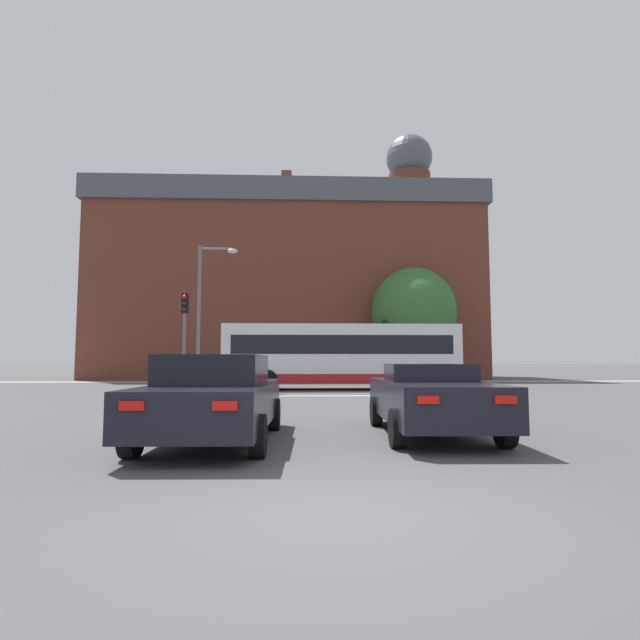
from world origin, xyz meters
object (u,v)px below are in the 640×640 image
car_saloon_left (215,397)px  street_lamp_junction (206,301)px  traffic_light_far_right (384,340)px  traffic_light_near_left (184,327)px  pedestrian_waiting (294,368)px  car_roadster_right (431,398)px  bus_crossing_lead (341,355)px

car_saloon_left → street_lamp_junction: bearing=103.1°
car_saloon_left → street_lamp_junction: size_ratio=0.70×
traffic_light_far_right → traffic_light_near_left: bearing=-129.4°
pedestrian_waiting → traffic_light_near_left: bearing=-104.1°
car_roadster_right → bus_crossing_lead: size_ratio=0.40×
car_saloon_left → street_lamp_junction: street_lamp_junction is taller
car_roadster_right → street_lamp_junction: size_ratio=0.67×
traffic_light_near_left → street_lamp_junction: 3.46m
car_saloon_left → pedestrian_waiting: pedestrian_waiting is taller
car_saloon_left → street_lamp_junction: 15.56m
car_roadster_right → car_saloon_left: bearing=-169.2°
traffic_light_far_right → car_saloon_left: bearing=-106.3°
traffic_light_near_left → traffic_light_far_right: (10.40, 12.66, -0.00)m
bus_crossing_lead → street_lamp_junction: size_ratio=1.67×
bus_crossing_lead → traffic_light_far_right: traffic_light_far_right is taller
car_roadster_right → bus_crossing_lead: bearing=93.5°
traffic_light_far_right → pedestrian_waiting: traffic_light_far_right is taller
street_lamp_junction → pedestrian_waiting: 12.07m
bus_crossing_lead → street_lamp_junction: 7.09m
car_saloon_left → traffic_light_far_right: bearing=75.2°
car_saloon_left → traffic_light_near_left: 12.34m
pedestrian_waiting → car_roadster_right: bearing=-80.3°
car_saloon_left → bus_crossing_lead: bearing=79.2°
traffic_light_far_right → car_roadster_right: bearing=-97.5°
car_saloon_left → traffic_light_near_left: bearing=107.2°
traffic_light_near_left → pedestrian_waiting: (4.31, 14.02, -1.89)m
traffic_light_far_right → pedestrian_waiting: size_ratio=2.63×
car_roadster_right → bus_crossing_lead: bus_crossing_lead is taller
traffic_light_far_right → pedestrian_waiting: (-6.09, 1.36, -1.89)m
bus_crossing_lead → pedestrian_waiting: bearing=-165.8°
car_saloon_left → pedestrian_waiting: bearing=89.2°
traffic_light_near_left → car_roadster_right: bearing=-56.7°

